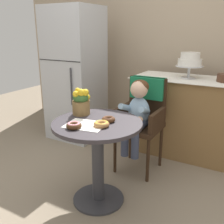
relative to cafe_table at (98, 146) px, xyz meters
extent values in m
plane|color=gray|center=(0.00, 0.00, -0.51)|extent=(8.00, 8.00, 0.00)
cube|color=tan|center=(0.00, 1.85, 0.84)|extent=(4.80, 0.10, 2.70)
cylinder|color=#332D33|center=(0.00, 0.00, 0.20)|extent=(0.72, 0.72, 0.03)
cylinder|color=#333338|center=(0.00, 0.00, -0.16)|extent=(0.10, 0.10, 0.69)
cylinder|color=#333338|center=(0.00, 0.00, -0.50)|extent=(0.44, 0.44, 0.02)
cube|color=#332114|center=(0.08, 0.66, -0.04)|extent=(0.42, 0.42, 0.04)
cube|color=#332114|center=(0.08, 0.85, 0.22)|extent=(0.40, 0.04, 0.46)
cube|color=#332114|center=(-0.11, 0.66, 0.08)|extent=(0.04, 0.38, 0.18)
cube|color=#332114|center=(0.27, 0.66, 0.08)|extent=(0.04, 0.38, 0.18)
cube|color=#197247|center=(0.08, 0.85, 0.34)|extent=(0.36, 0.11, 0.22)
cylinder|color=#332114|center=(-0.10, 0.48, -0.28)|extent=(0.03, 0.03, 0.45)
cylinder|color=#332114|center=(0.26, 0.48, -0.28)|extent=(0.03, 0.03, 0.45)
cylinder|color=#332114|center=(-0.10, 0.84, -0.28)|extent=(0.03, 0.03, 0.45)
cylinder|color=#332114|center=(0.26, 0.84, -0.28)|extent=(0.03, 0.03, 0.45)
ellipsoid|color=#8CADCC|center=(0.08, 0.64, 0.14)|extent=(0.22, 0.16, 0.30)
sphere|color=#E0B293|center=(0.08, 0.63, 0.36)|extent=(0.17, 0.17, 0.17)
ellipsoid|color=#4C2D19|center=(0.08, 0.65, 0.38)|extent=(0.17, 0.17, 0.14)
cylinder|color=#8CADCC|center=(-0.02, 0.55, 0.19)|extent=(0.08, 0.23, 0.13)
sphere|color=#E0B293|center=(-0.01, 0.47, 0.12)|extent=(0.06, 0.06, 0.06)
cylinder|color=#8CADCC|center=(0.17, 0.55, 0.19)|extent=(0.08, 0.23, 0.13)
sphere|color=#E0B293|center=(0.16, 0.47, 0.12)|extent=(0.06, 0.06, 0.06)
cylinder|color=#3F4760|center=(0.02, 0.56, 0.03)|extent=(0.09, 0.22, 0.09)
cylinder|color=#3F4760|center=(0.02, 0.45, -0.14)|extent=(0.08, 0.08, 0.26)
cylinder|color=#3F4760|center=(0.13, 0.56, 0.03)|extent=(0.09, 0.22, 0.09)
cylinder|color=#3F4760|center=(0.13, 0.45, -0.14)|extent=(0.08, 0.08, 0.26)
cube|color=white|center=(-0.04, -0.10, 0.21)|extent=(0.33, 0.27, 0.00)
torus|color=#4C2D19|center=(0.07, 0.05, 0.23)|extent=(0.11, 0.11, 0.04)
torus|color=#512D1E|center=(0.07, 0.05, 0.24)|extent=(0.09, 0.09, 0.02)
torus|color=#4C2D19|center=(-0.08, -0.20, 0.23)|extent=(0.12, 0.12, 0.04)
torus|color=pink|center=(-0.08, -0.20, 0.24)|extent=(0.10, 0.10, 0.02)
torus|color=#AD7542|center=(0.08, -0.07, 0.23)|extent=(0.12, 0.12, 0.04)
torus|color=gold|center=(0.08, -0.07, 0.24)|extent=(0.11, 0.11, 0.02)
cylinder|color=brown|center=(-0.23, 0.10, 0.27)|extent=(0.15, 0.15, 0.12)
ellipsoid|color=#38662D|center=(-0.23, 0.10, 0.36)|extent=(0.13, 0.14, 0.10)
sphere|color=gold|center=(-0.18, 0.10, 0.41)|extent=(0.06, 0.06, 0.06)
sphere|color=gold|center=(-0.19, 0.14, 0.36)|extent=(0.06, 0.06, 0.06)
sphere|color=gold|center=(-0.24, 0.15, 0.38)|extent=(0.06, 0.06, 0.06)
sphere|color=gold|center=(-0.26, 0.12, 0.35)|extent=(0.05, 0.05, 0.05)
sphere|color=gold|center=(-0.25, 0.09, 0.42)|extent=(0.04, 0.04, 0.04)
sphere|color=gold|center=(-0.24, 0.05, 0.40)|extent=(0.05, 0.05, 0.05)
sphere|color=gold|center=(-0.20, 0.07, 0.41)|extent=(0.06, 0.06, 0.06)
cube|color=olive|center=(0.55, 1.30, -0.06)|extent=(1.50, 0.56, 0.90)
cube|color=white|center=(0.55, 1.30, 0.39)|extent=(1.56, 0.62, 0.01)
cylinder|color=silver|center=(0.37, 1.30, 0.40)|extent=(0.16, 0.16, 0.01)
cylinder|color=silver|center=(0.37, 1.30, 0.46)|extent=(0.03, 0.03, 0.12)
cylinder|color=silver|center=(0.37, 1.30, 0.53)|extent=(0.30, 0.30, 0.01)
cylinder|color=white|center=(0.37, 1.30, 0.57)|extent=(0.25, 0.25, 0.08)
cylinder|color=white|center=(0.37, 1.30, 0.54)|extent=(0.26, 0.26, 0.01)
cylinder|color=white|center=(0.37, 1.30, 0.64)|extent=(0.21, 0.21, 0.07)
cylinder|color=white|center=(0.37, 1.30, 0.61)|extent=(0.21, 0.21, 0.01)
cube|color=#B7BABF|center=(-1.05, 1.10, 0.34)|extent=(0.64, 0.60, 1.70)
cube|color=black|center=(-1.05, 0.80, 0.55)|extent=(0.63, 0.01, 0.01)
cylinder|color=#3F3F44|center=(-0.87, 0.79, 0.26)|extent=(0.02, 0.02, 0.45)
camera|label=1|loc=(1.07, -1.64, 0.92)|focal=42.01mm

